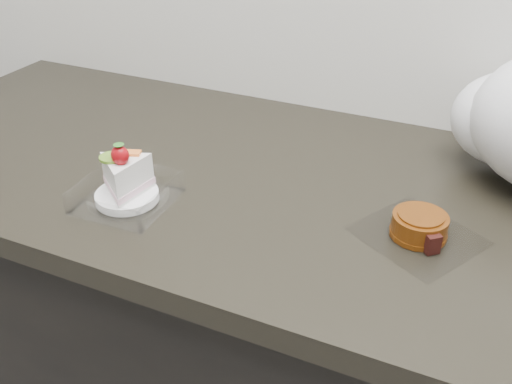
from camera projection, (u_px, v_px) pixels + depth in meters
name	position (u px, v px, depth m)	size (l,w,h in m)	color
cake_tray	(126.00, 186.00, 0.88)	(0.14, 0.14, 0.11)	white
mooncake_wrap	(419.00, 228.00, 0.81)	(0.21, 0.21, 0.04)	white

